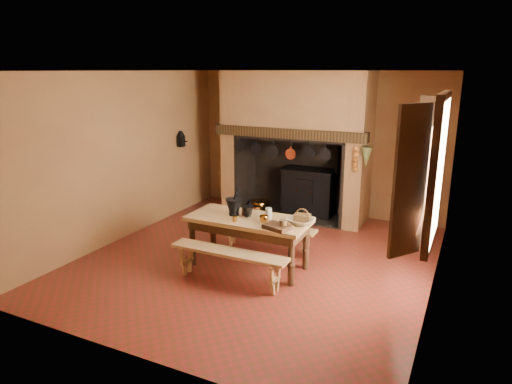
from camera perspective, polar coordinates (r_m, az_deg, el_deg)
floor at (r=7.08m, az=0.20°, el=-8.39°), size 5.50×5.50×0.00m
ceiling at (r=6.49m, az=0.23°, el=14.91°), size 5.50×5.50×0.00m
back_wall at (r=9.16m, az=7.71°, el=6.04°), size 5.00×0.02×2.80m
wall_left at (r=8.03m, az=-16.14°, el=4.30°), size 0.02×5.50×2.80m
wall_right at (r=6.03m, az=22.16°, el=0.34°), size 0.02×5.50×2.80m
wall_front at (r=4.42m, az=-15.42°, el=-4.23°), size 5.00×0.02×2.80m
chimney_breast at (r=8.79m, az=5.01°, el=8.45°), size 2.95×0.96×2.80m
iron_range at (r=9.08m, az=6.65°, el=0.09°), size 1.12×0.55×1.60m
hearth_pans at (r=9.35m, az=0.28°, el=-1.85°), size 0.51×0.62×0.20m
hanging_pans at (r=8.41m, az=3.47°, el=5.07°), size 1.92×0.29×0.27m
onion_string at (r=8.00m, az=12.34°, el=4.00°), size 0.12×0.10×0.46m
herb_bunch at (r=7.95m, az=13.62°, el=4.23°), size 0.20×0.20×0.35m
window at (r=5.59m, az=20.61°, el=2.55°), size 0.39×1.75×1.76m
wall_coffee_mill at (r=9.16m, az=-9.36°, el=6.71°), size 0.23×0.16×0.31m
work_table at (r=6.59m, az=-0.94°, el=-4.22°), size 1.76×0.78×0.76m
bench_front at (r=6.21m, az=-3.43°, el=-8.36°), size 1.68×0.29×0.47m
bench_back at (r=7.26m, az=1.45°, el=-4.93°), size 1.59×0.28×0.45m
mortar_large at (r=6.63m, az=-2.77°, el=-1.76°), size 0.25×0.25×0.42m
mortar_small at (r=6.56m, az=-0.99°, el=-2.41°), size 0.15×0.15×0.26m
coffee_grinder at (r=6.66m, az=-1.14°, el=-2.34°), size 0.15×0.12×0.17m
brass_mug_a at (r=6.39m, az=-2.66°, el=-3.36°), size 0.09×0.09×0.08m
brass_mug_b at (r=6.84m, az=-1.13°, el=-2.08°), size 0.10×0.10×0.08m
mixing_bowl at (r=6.29m, az=5.63°, el=-3.66°), size 0.43×0.43×0.09m
stoneware_crock at (r=6.07m, az=3.41°, el=-4.08°), size 0.13×0.13×0.14m
glass_jar at (r=6.49m, az=1.60°, el=-2.67°), size 0.12×0.12×0.16m
wicker_basket at (r=6.33m, az=5.79°, el=-3.31°), size 0.25×0.19×0.22m
wooden_tray at (r=6.10m, az=2.68°, el=-4.37°), size 0.40×0.33×0.06m
brass_cup at (r=6.35m, az=0.99°, el=-3.37°), size 0.16×0.16×0.10m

